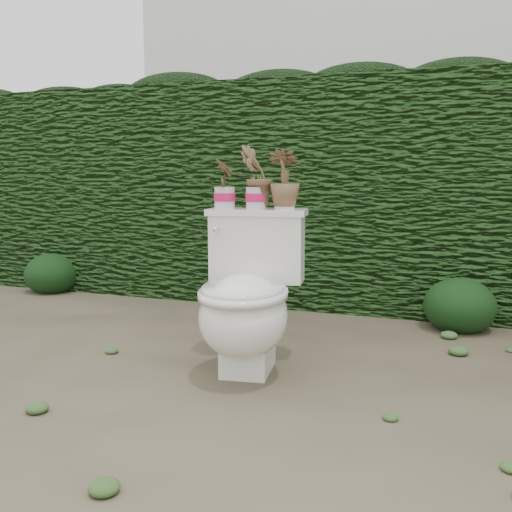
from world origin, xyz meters
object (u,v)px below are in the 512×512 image
(toilet, at_px, (247,300))
(potted_plant_right, at_px, (285,181))
(potted_plant_left, at_px, (225,185))
(potted_plant_center, at_px, (256,179))

(toilet, height_order, potted_plant_right, potted_plant_right)
(potted_plant_left, xyz_separation_m, potted_plant_right, (0.31, 0.05, 0.02))
(toilet, relative_size, potted_plant_right, 2.77)
(potted_plant_left, height_order, potted_plant_right, potted_plant_right)
(potted_plant_left, distance_m, potted_plant_center, 0.17)
(toilet, bearing_deg, potted_plant_center, 91.05)
(potted_plant_center, bearing_deg, toilet, 55.92)
(toilet, xyz_separation_m, potted_plant_center, (-0.04, 0.24, 0.57))
(toilet, bearing_deg, potted_plant_left, 125.22)
(potted_plant_center, bearing_deg, potted_plant_left, -35.13)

